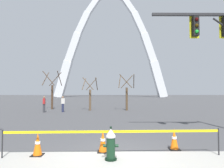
{
  "coord_description": "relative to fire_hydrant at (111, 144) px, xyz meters",
  "views": [
    {
      "loc": [
        -0.12,
        -6.4,
        2.03
      ],
      "look_at": [
        -0.03,
        5.0,
        2.5
      ],
      "focal_mm": 30.76,
      "sensor_mm": 36.0,
      "label": 1
    }
  ],
  "objects": [
    {
      "name": "traffic_cone_curb_edge",
      "position": [
        -0.27,
        0.74,
        -0.11
      ],
      "size": [
        0.36,
        0.36,
        0.73
      ],
      "color": "black",
      "rests_on": "ground"
    },
    {
      "name": "ground_plane",
      "position": [
        0.11,
        0.6,
        -0.47
      ],
      "size": [
        240.0,
        240.0,
        0.0
      ],
      "primitive_type": "plane",
      "color": "#474749"
    },
    {
      "name": "traffic_cone_by_hydrant",
      "position": [
        -2.34,
        0.4,
        -0.11
      ],
      "size": [
        0.36,
        0.36,
        0.73
      ],
      "color": "black",
      "rests_on": "ground"
    },
    {
      "name": "tree_left_mid",
      "position": [
        -2.25,
        15.19,
        1.13
      ],
      "size": [
        1.67,
        1.68,
        3.6
      ],
      "color": "brown",
      "rests_on": "ground"
    },
    {
      "name": "fire_hydrant",
      "position": [
        0.0,
        0.0,
        0.0
      ],
      "size": [
        0.46,
        0.48,
        0.99
      ],
      "color": "black",
      "rests_on": "ground"
    },
    {
      "name": "pedestrian_walking_left",
      "position": [
        -6.61,
        13.32,
        0.35
      ],
      "size": [
        0.25,
        0.36,
        1.59
      ],
      "color": "#38383D",
      "rests_on": "ground"
    },
    {
      "name": "traffic_cone_mid_sidewalk",
      "position": [
        2.24,
        1.02,
        -0.11
      ],
      "size": [
        0.36,
        0.36,
        0.73
      ],
      "color": "black",
      "rests_on": "ground"
    },
    {
      "name": "monument_arch",
      "position": [
        0.11,
        68.76,
        18.01
      ],
      "size": [
        43.67,
        3.03,
        42.56
      ],
      "color": "silver",
      "rests_on": "ground"
    },
    {
      "name": "tree_far_left",
      "position": [
        -6.87,
        16.78,
        1.51
      ],
      "size": [
        2.04,
        2.05,
        4.44
      ],
      "color": "#473323",
      "rests_on": "ground"
    },
    {
      "name": "pedestrian_standing_center",
      "position": [
        -4.82,
        13.61,
        0.35
      ],
      "size": [
        0.39,
        0.31,
        1.59
      ],
      "color": "#232847",
      "rests_on": "ground"
    },
    {
      "name": "caution_tape_barrier",
      "position": [
        0.07,
        0.28,
        0.15
      ],
      "size": [
        6.83,
        0.27,
        0.86
      ],
      "color": "#232326",
      "rests_on": "ground"
    },
    {
      "name": "tree_center_left",
      "position": [
        1.77,
        15.28,
        1.29
      ],
      "size": [
        1.82,
        1.83,
        3.95
      ],
      "color": "brown",
      "rests_on": "ground"
    }
  ]
}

